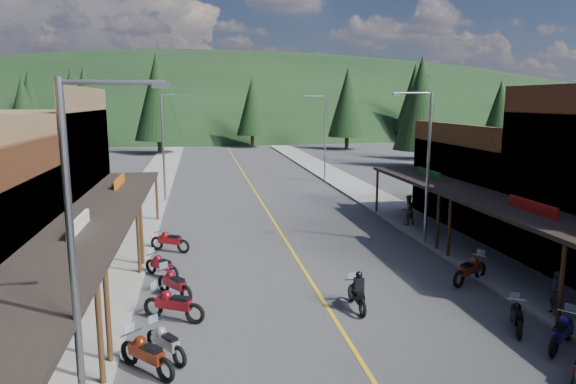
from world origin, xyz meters
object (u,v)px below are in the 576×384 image
bike_east_7 (517,315)px  streetlight_1 (165,143)px  pine_2 (158,97)px  bike_west_11 (170,240)px  pine_11 (421,103)px  pine_3 (252,107)px  bike_west_9 (174,282)px  bike_east_6 (562,330)px  pine_10 (86,106)px  bike_west_8 (173,303)px  pine_8 (24,116)px  pedestrian_east_a (555,293)px  pine_1 (72,102)px  streetlight_2 (426,161)px  streetlight_0 (80,255)px  bike_west_7 (166,341)px  bike_east_8 (470,268)px  rider_on_bike (357,293)px  pine_4 (347,102)px  pine_6 (500,106)px  pedestrian_east_b (408,210)px  shop_west_3 (16,180)px  bike_west_10 (161,264)px  streetlight_3 (324,134)px  pine_5 (414,97)px  shop_east_3 (506,184)px  bike_west_6 (146,352)px  pine_7 (30,102)px

bike_east_7 → streetlight_1: bearing=143.7°
pine_2 → bike_west_11: 49.68m
pine_11 → pine_3: bearing=119.7°
bike_west_9 → bike_east_6: (11.92, -6.25, -0.02)m
pine_10 → bike_west_11: pine_10 is taller
bike_west_8 → pine_8: bearing=50.6°
pedestrian_east_a → pine_1: bearing=-156.5°
streetlight_2 → bike_west_8: size_ratio=3.49×
streetlight_0 → bike_west_7: size_ratio=4.01×
streetlight_1 → bike_east_8: 24.18m
pine_2 → pedestrian_east_a: 62.40m
streetlight_0 → rider_on_bike: streetlight_0 is taller
pine_8 → pine_10: size_ratio=0.86×
streetlight_0 → bike_west_11: streetlight_0 is taller
pine_4 → pine_6: (28.00, 4.00, -0.75)m
pedestrian_east_a → pedestrian_east_b: bearing=179.1°
shop_west_3 → pine_6: 79.75m
shop_west_3 → bike_west_9: 12.19m
pine_10 → bike_west_10: 46.71m
pine_11 → bike_west_9: size_ratio=5.70×
pedestrian_east_a → streetlight_3: bearing=-179.2°
pine_5 → bike_east_7: 79.69m
pine_4 → pine_8: 44.74m
bike_west_11 → bike_west_10: bearing=-151.9°
pine_2 → pedestrian_east_b: (17.72, -46.20, -6.93)m
bike_west_7 → shop_east_3: bearing=-0.6°
bike_west_6 → pine_1: bearing=60.6°
streetlight_1 → pine_7: (-25.05, 54.00, 2.78)m
bike_east_8 → streetlight_2: bearing=145.5°
bike_east_6 → pedestrian_east_b: bearing=138.2°
bike_west_8 → bike_west_6: bearing=-161.7°
pine_5 → bike_west_8: pine_5 is taller
pine_8 → bike_west_8: pine_8 is taller
pine_7 → bike_west_10: (25.75, -70.78, -6.66)m
bike_west_8 → pedestrian_east_a: bearing=-70.8°
bike_east_6 → pedestrian_east_b: pedestrian_east_b is taller
pine_10 → streetlight_0: bearing=-78.8°
pine_6 → pine_7: bearing=171.3°
streetlight_1 → bike_west_7: bearing=-86.9°
pine_6 → bike_east_7: (-40.29, -66.13, -5.95)m
streetlight_0 → pine_1: pine_1 is taller
pine_2 → bike_west_10: (3.75, -52.78, -7.41)m
bike_east_7 → bike_east_8: 4.45m
bike_east_7 → bike_west_7: bearing=-154.2°
bike_west_11 → bike_west_8: bearing=-145.8°
bike_west_10 → rider_on_bike: (7.27, -4.76, 0.03)m
pine_6 → bike_east_8: (-39.52, -61.75, -5.83)m
bike_west_9 → bike_east_6: 13.46m
bike_west_6 → pedestrian_east_b: pedestrian_east_b is taller
pine_11 → bike_east_6: 44.20m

